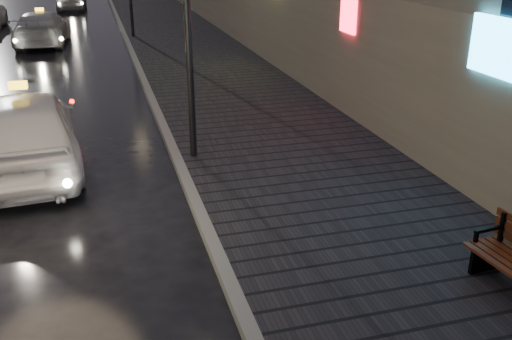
{
  "coord_description": "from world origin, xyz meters",
  "views": [
    {
      "loc": [
        0.09,
        -5.07,
        4.39
      ],
      "look_at": [
        2.42,
        3.23,
        0.85
      ],
      "focal_mm": 40.0,
      "sensor_mm": 36.0,
      "label": 1
    }
  ],
  "objects": [
    {
      "name": "sidewalk",
      "position": [
        3.9,
        21.0,
        0.07
      ],
      "size": [
        4.6,
        58.0,
        0.15
      ],
      "primitive_type": "cube",
      "color": "black",
      "rests_on": "ground"
    },
    {
      "name": "curb",
      "position": [
        1.5,
        21.0,
        0.07
      ],
      "size": [
        0.2,
        58.0,
        0.15
      ],
      "primitive_type": "cube",
      "color": "slate",
      "rests_on": "ground"
    },
    {
      "name": "taxi_near",
      "position": [
        -1.42,
        6.53,
        0.83
      ],
      "size": [
        2.36,
        5.03,
        1.66
      ],
      "primitive_type": "imported",
      "rotation": [
        0.0,
        0.0,
        3.23
      ],
      "color": "silver",
      "rests_on": "ground"
    },
    {
      "name": "taxi_mid",
      "position": [
        -2.02,
        21.59,
        0.71
      ],
      "size": [
        2.35,
        5.05,
        1.43
      ],
      "primitive_type": "imported",
      "rotation": [
        0.0,
        0.0,
        3.07
      ],
      "color": "silver",
      "rests_on": "ground"
    }
  ]
}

